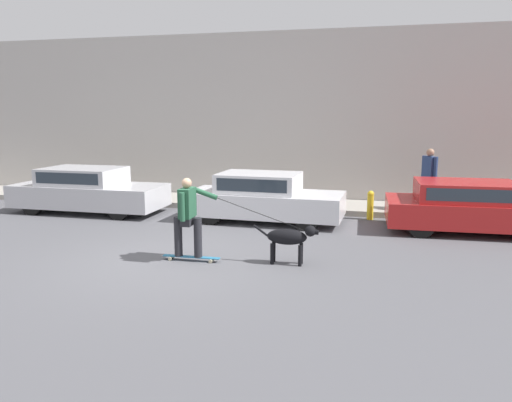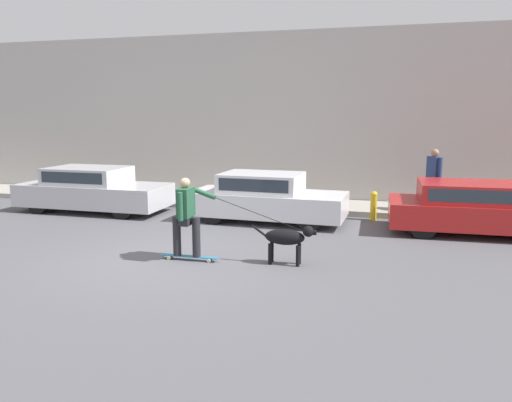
{
  "view_description": "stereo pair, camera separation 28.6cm",
  "coord_description": "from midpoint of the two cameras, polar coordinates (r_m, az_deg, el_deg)",
  "views": [
    {
      "loc": [
        3.81,
        -8.67,
        2.81
      ],
      "look_at": [
        1.28,
        1.54,
        0.95
      ],
      "focal_mm": 35.0,
      "sensor_mm": 36.0,
      "label": 1
    },
    {
      "loc": [
        4.09,
        -8.59,
        2.81
      ],
      "look_at": [
        1.28,
        1.54,
        0.95
      ],
      "focal_mm": 35.0,
      "sensor_mm": 36.0,
      "label": 2
    }
  ],
  "objects": [
    {
      "name": "back_wall",
      "position": [
        16.13,
        -0.25,
        9.44
      ],
      "size": [
        32.0,
        0.3,
        5.29
      ],
      "color": "#B2ADA8",
      "rests_on": "ground_plane"
    },
    {
      "name": "pedestrian_with_bag",
      "position": [
        14.37,
        18.66,
        2.69
      ],
      "size": [
        0.44,
        0.62,
        1.7
      ],
      "rotation": [
        0.0,
        0.0,
        3.69
      ],
      "color": "brown",
      "rests_on": "sidewalk_curb"
    },
    {
      "name": "sidewalk_curb",
      "position": [
        15.31,
        -1.25,
        -0.24
      ],
      "size": [
        30.0,
        1.86,
        0.16
      ],
      "color": "#A39E93",
      "rests_on": "ground_plane"
    },
    {
      "name": "dog",
      "position": [
        9.35,
        2.96,
        -4.21
      ],
      "size": [
        1.24,
        0.31,
        0.76
      ],
      "rotation": [
        0.0,
        0.0,
        0.02
      ],
      "color": "black",
      "rests_on": "ground_plane"
    },
    {
      "name": "parked_car_2",
      "position": [
        12.81,
        22.66,
        -0.65
      ],
      "size": [
        3.98,
        1.92,
        1.21
      ],
      "rotation": [
        0.0,
        0.0,
        0.04
      ],
      "color": "black",
      "rests_on": "ground_plane"
    },
    {
      "name": "parked_car_0",
      "position": [
        15.07,
        -19.18,
        1.11
      ],
      "size": [
        4.31,
        1.73,
        1.28
      ],
      "rotation": [
        0.0,
        0.0,
        -0.0
      ],
      "color": "black",
      "rests_on": "ground_plane"
    },
    {
      "name": "parked_car_1",
      "position": [
        13.01,
        0.23,
        0.31
      ],
      "size": [
        4.09,
        1.78,
        1.27
      ],
      "rotation": [
        0.0,
        0.0,
        -0.03
      ],
      "color": "black",
      "rests_on": "ground_plane"
    },
    {
      "name": "skateboarder",
      "position": [
        9.58,
        -8.6,
        -1.55
      ],
      "size": [
        2.83,
        0.64,
        1.61
      ],
      "rotation": [
        0.0,
        0.0,
        0.03
      ],
      "color": "beige",
      "rests_on": "ground_plane"
    },
    {
      "name": "ground_plane",
      "position": [
        9.9,
        -10.29,
        -6.63
      ],
      "size": [
        36.0,
        36.0,
        0.0
      ],
      "primitive_type": "plane",
      "color": "#545459"
    },
    {
      "name": "fire_hydrant",
      "position": [
        13.58,
        12.35,
        -0.39
      ],
      "size": [
        0.18,
        0.18,
        0.78
      ],
      "color": "gold",
      "rests_on": "ground_plane"
    }
  ]
}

